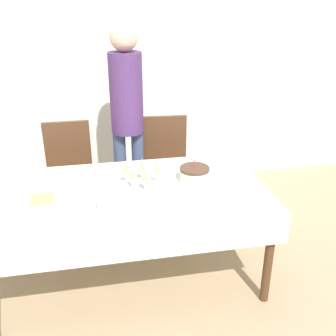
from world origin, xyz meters
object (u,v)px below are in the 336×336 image
object	(u,v)px
dining_chair_far_right	(166,165)
birthday_cake	(194,174)
plate_stack_main	(119,204)
plate_stack_dessert	(113,188)
dining_chair_far_left	(70,172)
person_standing	(127,107)
champagne_tray	(141,176)

from	to	relation	value
dining_chair_far_right	birthday_cake	bearing A→B (deg)	-85.42
plate_stack_main	plate_stack_dessert	xyz separation A→B (m)	(-0.02, 0.25, -0.01)
dining_chair_far_right	plate_stack_main	xyz separation A→B (m)	(-0.50, -1.07, 0.23)
plate_stack_dessert	dining_chair_far_left	bearing A→B (deg)	112.44
birthday_cake	person_standing	xyz separation A→B (m)	(-0.39, 0.81, 0.29)
plate_stack_main	champagne_tray	bearing A→B (deg)	58.31
plate_stack_main	person_standing	bearing A→B (deg)	81.20
birthday_cake	champagne_tray	bearing A→B (deg)	-178.48
birthday_cake	dining_chair_far_right	bearing A→B (deg)	94.58
champagne_tray	plate_stack_dessert	world-z (taller)	champagne_tray
dining_chair_far_right	person_standing	world-z (taller)	person_standing
dining_chair_far_right	plate_stack_dessert	xyz separation A→B (m)	(-0.53, -0.81, 0.22)
champagne_tray	person_standing	xyz separation A→B (m)	(-0.00, 0.82, 0.27)
champagne_tray	plate_stack_main	size ratio (longest dim) A/B	1.15
dining_chair_far_left	person_standing	bearing A→B (deg)	4.42
dining_chair_far_left	dining_chair_far_right	distance (m)	0.86
dining_chair_far_right	plate_stack_dessert	size ratio (longest dim) A/B	4.38
dining_chair_far_right	birthday_cake	distance (m)	0.81
person_standing	champagne_tray	bearing A→B (deg)	-89.68
person_standing	plate_stack_dessert	bearing A→B (deg)	-102.80
champagne_tray	plate_stack_main	world-z (taller)	champagne_tray
dining_chair_far_left	dining_chair_far_right	bearing A→B (deg)	-0.01
person_standing	plate_stack_main	bearing A→B (deg)	-98.80
dining_chair_far_left	champagne_tray	xyz separation A→B (m)	(0.53, -0.78, 0.28)
birthday_cake	champagne_tray	world-z (taller)	champagne_tray
dining_chair_far_left	birthday_cake	bearing A→B (deg)	-39.85
birthday_cake	champagne_tray	xyz separation A→B (m)	(-0.39, -0.01, 0.03)
dining_chair_far_right	plate_stack_main	size ratio (longest dim) A/B	3.54
dining_chair_far_left	person_standing	xyz separation A→B (m)	(0.53, 0.04, 0.55)
dining_chair_far_left	plate_stack_main	world-z (taller)	dining_chair_far_left
person_standing	dining_chair_far_left	bearing A→B (deg)	-175.58
dining_chair_far_left	champagne_tray	bearing A→B (deg)	-55.62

